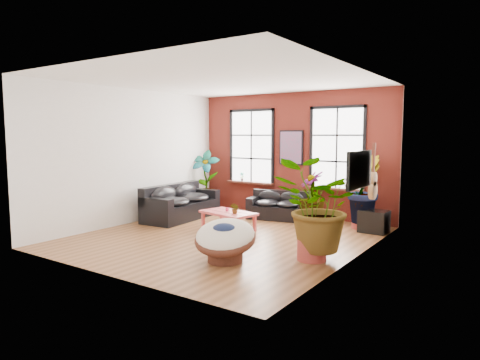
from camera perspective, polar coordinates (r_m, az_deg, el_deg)
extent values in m
cube|color=brown|center=(9.79, -1.99, -7.66)|extent=(6.00, 6.50, 0.02)
cube|color=white|center=(9.59, -2.07, 13.24)|extent=(6.00, 6.50, 0.02)
cube|color=#5C1B15|center=(12.30, 6.99, 3.39)|extent=(6.00, 0.02, 3.50)
cube|color=silver|center=(7.16, -17.63, 1.31)|extent=(6.00, 0.02, 3.50)
cube|color=silver|center=(11.56, -14.18, 3.09)|extent=(0.02, 6.50, 3.50)
cube|color=silver|center=(8.12, 15.38, 1.90)|extent=(0.02, 6.50, 3.50)
cube|color=white|center=(12.92, 1.53, 4.44)|extent=(1.40, 0.02, 2.10)
cube|color=#441B12|center=(12.93, 1.35, -0.35)|extent=(1.60, 0.22, 0.06)
cube|color=white|center=(11.68, 12.78, 4.13)|extent=(1.40, 0.02, 2.10)
cube|color=#441B12|center=(11.70, 12.53, -1.17)|extent=(1.60, 0.22, 0.06)
cube|color=black|center=(11.85, 5.17, -4.29)|extent=(1.79, 1.14, 0.38)
cube|color=black|center=(12.08, 5.60, -2.28)|extent=(1.66, 0.55, 0.38)
cube|color=black|center=(12.03, 1.85, -2.74)|extent=(0.36, 0.83, 0.20)
cube|color=black|center=(11.62, 8.63, -3.11)|extent=(0.36, 0.83, 0.20)
ellipsoid|color=black|center=(11.86, 3.66, -3.09)|extent=(0.82, 0.81, 0.21)
ellipsoid|color=black|center=(12.06, 4.01, -2.28)|extent=(0.72, 0.36, 0.37)
ellipsoid|color=black|center=(11.68, 6.60, -3.26)|extent=(0.82, 0.81, 0.21)
ellipsoid|color=black|center=(11.89, 6.90, -2.43)|extent=(0.72, 0.36, 0.37)
cube|color=black|center=(11.95, -7.78, -4.03)|extent=(1.16, 2.44, 0.46)
cube|color=black|center=(12.11, -9.21, -1.67)|extent=(0.41, 2.39, 0.47)
cube|color=black|center=(11.08, -11.18, -3.02)|extent=(1.01, 0.31, 0.24)
cube|color=black|center=(12.74, -4.86, -1.76)|extent=(1.01, 0.31, 0.24)
ellipsoid|color=black|center=(11.50, -9.02, -2.93)|extent=(0.91, 1.10, 0.27)
ellipsoid|color=black|center=(11.66, -10.13, -1.98)|extent=(0.34, 1.06, 0.46)
ellipsoid|color=black|center=(12.24, -6.24, -2.35)|extent=(0.91, 1.10, 0.27)
ellipsoid|color=black|center=(12.39, -7.32, -1.47)|extent=(0.34, 1.06, 0.46)
cube|color=#D34B4D|center=(10.49, -1.57, -4.41)|extent=(1.49, 1.04, 0.06)
cube|color=#441B12|center=(10.40, -2.10, -4.33)|extent=(1.32, 0.29, 0.00)
cube|color=#441B12|center=(10.57, -1.05, -4.16)|extent=(1.32, 0.29, 0.00)
cube|color=#D34B4D|center=(10.78, -4.94, -5.32)|extent=(0.08, 0.08, 0.38)
cube|color=#D34B4D|center=(9.89, -0.57, -6.33)|extent=(0.08, 0.08, 0.38)
cube|color=#D34B4D|center=(11.17, -2.45, -4.90)|extent=(0.08, 0.08, 0.38)
cube|color=#D34B4D|center=(10.32, 1.96, -5.82)|extent=(0.08, 0.08, 0.38)
cylinder|color=#E13865|center=(10.58, -1.73, -3.92)|extent=(0.09, 0.09, 0.09)
cylinder|color=#572C1F|center=(7.92, -1.98, -9.91)|extent=(0.83, 0.83, 0.26)
torus|color=#572C1F|center=(7.85, -1.99, -7.80)|extent=(1.44, 1.44, 0.51)
ellipsoid|color=white|center=(7.83, -1.99, -7.34)|extent=(1.41, 1.44, 0.69)
ellipsoid|color=#162146|center=(7.75, -2.11, -6.50)|extent=(0.52, 0.47, 0.19)
cube|color=black|center=(12.23, 6.85, 4.31)|extent=(0.74, 0.04, 0.98)
cube|color=#0C7F8C|center=(12.21, 6.79, 4.31)|extent=(0.66, 0.02, 0.90)
cube|color=black|center=(8.43, 15.64, 1.35)|extent=(0.06, 1.25, 0.72)
cube|color=black|center=(8.44, 15.41, 1.36)|extent=(0.01, 1.15, 0.62)
cylinder|color=#B27F4C|center=(9.49, 17.29, -1.36)|extent=(0.09, 0.38, 0.38)
cylinder|color=#B27F4C|center=(9.47, 17.33, 0.14)|extent=(0.09, 0.30, 0.30)
cylinder|color=black|center=(9.50, 17.26, -1.35)|extent=(0.09, 0.11, 0.11)
cube|color=#441B12|center=(9.44, 17.40, 2.38)|extent=(0.04, 0.05, 0.55)
cube|color=#441B12|center=(9.42, 17.46, 4.32)|extent=(0.06, 0.06, 0.14)
cube|color=black|center=(10.67, 17.43, -5.28)|extent=(0.65, 0.55, 0.53)
cylinder|color=#B2403A|center=(13.42, -4.72, -3.09)|extent=(0.61, 0.61, 0.37)
cylinder|color=#B2403A|center=(11.06, 16.06, -5.20)|extent=(0.71, 0.71, 0.40)
cylinder|color=#B2403A|center=(8.10, 9.54, -9.14)|extent=(0.63, 0.63, 0.40)
cylinder|color=#B2403A|center=(11.16, 9.35, -5.01)|extent=(0.66, 0.66, 0.37)
imported|color=#103D15|center=(13.29, -4.66, 0.35)|extent=(1.05, 0.88, 1.69)
imported|color=#103D15|center=(10.95, 16.13, -1.12)|extent=(0.92, 1.06, 1.68)
imported|color=#103D15|center=(7.94, 9.99, -3.43)|extent=(2.00, 1.94, 1.71)
imported|color=#103D15|center=(11.08, 9.55, -2.06)|extent=(0.99, 0.99, 1.25)
imported|color=#103D15|center=(10.21, -0.64, -3.81)|extent=(0.28, 0.26, 0.25)
imported|color=#103D15|center=(13.08, 0.25, 0.45)|extent=(0.17, 0.17, 0.27)
imported|color=#103D15|center=(11.56, 14.16, -0.47)|extent=(0.19, 0.19, 0.27)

